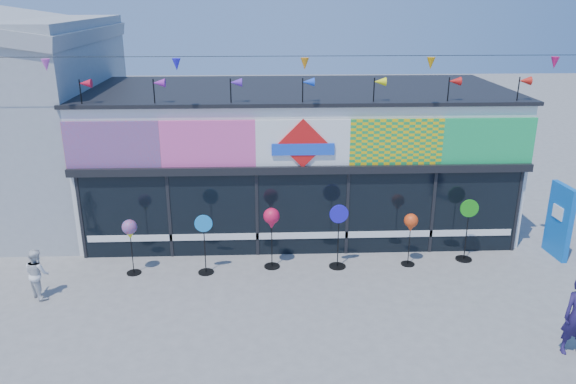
{
  "coord_description": "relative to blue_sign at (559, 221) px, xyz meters",
  "views": [
    {
      "loc": [
        -0.94,
        -10.42,
        6.63
      ],
      "look_at": [
        -0.44,
        2.0,
        2.28
      ],
      "focal_mm": 35.0,
      "sensor_mm": 36.0,
      "label": 1
    }
  ],
  "objects": [
    {
      "name": "ground",
      "position": [
        -6.81,
        -3.04,
        -1.0
      ],
      "size": [
        80.0,
        80.0,
        0.0
      ],
      "primitive_type": "plane",
      "color": "slate",
      "rests_on": "ground"
    },
    {
      "name": "kite_shop",
      "position": [
        -6.81,
        2.9,
        1.05
      ],
      "size": [
        16.0,
        5.7,
        5.31
      ],
      "color": "white",
      "rests_on": "ground"
    },
    {
      "name": "blue_sign",
      "position": [
        0.0,
        0.0,
        0.0
      ],
      "size": [
        0.23,
        1.0,
        1.99
      ],
      "rotation": [
        0.0,
        0.0,
        0.07
      ],
      "color": "blue",
      "rests_on": "ground"
    },
    {
      "name": "spinner_0",
      "position": [
        -11.13,
        -0.6,
        0.16
      ],
      "size": [
        0.37,
        0.37,
        1.45
      ],
      "color": "black",
      "rests_on": "ground"
    },
    {
      "name": "spinner_1",
      "position": [
        -9.31,
        -0.64,
        -0.17
      ],
      "size": [
        0.44,
        0.4,
        1.57
      ],
      "color": "black",
      "rests_on": "ground"
    },
    {
      "name": "spinner_2",
      "position": [
        -7.63,
        -0.39,
        0.3
      ],
      "size": [
        0.41,
        0.41,
        1.62
      ],
      "color": "black",
      "rests_on": "ground"
    },
    {
      "name": "spinner_3",
      "position": [
        -5.94,
        -0.45,
        -0.1
      ],
      "size": [
        0.48,
        0.44,
        1.71
      ],
      "color": "black",
      "rests_on": "ground"
    },
    {
      "name": "spinner_4",
      "position": [
        -4.09,
        -0.39,
        0.13
      ],
      "size": [
        0.36,
        0.36,
        1.42
      ],
      "color": "black",
      "rests_on": "ground"
    },
    {
      "name": "spinner_5",
      "position": [
        -2.53,
        -0.17,
        -0.1
      ],
      "size": [
        0.48,
        0.43,
        1.7
      ],
      "color": "black",
      "rests_on": "ground"
    },
    {
      "name": "child",
      "position": [
        -13.05,
        -1.68,
        -0.4
      ],
      "size": [
        0.65,
        0.64,
        1.2
      ],
      "primitive_type": "imported",
      "rotation": [
        0.0,
        0.0,
        2.38
      ],
      "color": "silver",
      "rests_on": "ground"
    }
  ]
}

